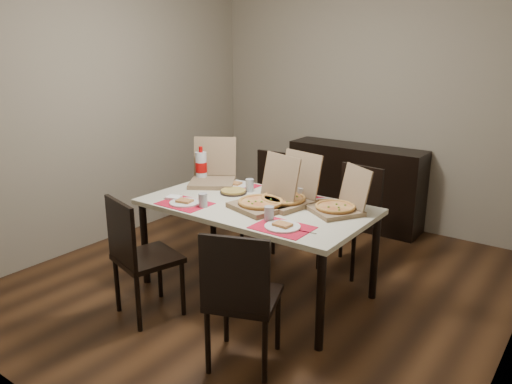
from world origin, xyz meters
TOP-DOWN VIEW (x-y plane):
  - ground at (0.00, 0.00)m, footprint 3.80×4.00m
  - room_walls at (0.00, 0.43)m, footprint 3.84×4.02m
  - sideboard at (0.00, 1.78)m, footprint 1.50×0.40m
  - dining_table at (0.04, -0.16)m, footprint 1.80×1.00m
  - chair_near_left at (-0.41, -1.01)m, footprint 0.52×0.52m
  - chair_near_right at (0.58, -1.06)m, footprint 0.54×0.54m
  - chair_far_left at (-0.46, 0.77)m, footprint 0.46×0.46m
  - chair_far_right at (0.47, 0.72)m, footprint 0.47×0.47m
  - setting_near_left at (-0.39, -0.48)m, footprint 0.44×0.30m
  - setting_near_right at (0.46, -0.47)m, footprint 0.45×0.30m
  - setting_far_left at (-0.39, 0.14)m, footprint 0.48×0.30m
  - setting_far_right at (0.45, 0.15)m, footprint 0.47×0.30m
  - napkin_loose at (0.19, -0.27)m, footprint 0.15×0.16m
  - pizza_box_center at (0.15, -0.20)m, footprint 0.50×0.52m
  - pizza_box_right at (0.66, 0.04)m, footprint 0.48×0.49m
  - pizza_box_left at (-0.64, 0.11)m, footprint 0.56×0.58m
  - pizza_box_extra at (0.23, -0.01)m, footprint 0.47×0.50m
  - faina_plate at (-0.29, -0.03)m, footprint 0.23×0.23m
  - dip_bowl at (0.07, 0.03)m, footprint 0.13×0.13m
  - soda_bottle at (-0.78, 0.11)m, footprint 0.11×0.11m

SIDE VIEW (x-z plane):
  - ground at x=0.00m, z-range -0.02..0.00m
  - sideboard at x=0.00m, z-range 0.00..0.90m
  - chair_near_left at x=-0.41m, z-range 0.05..0.98m
  - chair_near_right at x=0.58m, z-range 0.05..0.98m
  - chair_far_left at x=-0.46m, z-range 0.05..0.98m
  - chair_far_right at x=0.47m, z-range 0.05..0.98m
  - dining_table at x=0.04m, z-range 0.31..1.06m
  - napkin_loose at x=0.19m, z-range 0.75..0.77m
  - dip_bowl at x=0.07m, z-range 0.75..0.78m
  - faina_plate at x=-0.29m, z-range 0.75..0.78m
  - setting_far_left at x=-0.39m, z-range 0.72..0.83m
  - setting_near_left at x=-0.39m, z-range 0.72..0.83m
  - setting_far_right at x=0.45m, z-range 0.72..0.83m
  - setting_near_right at x=0.46m, z-range 0.72..0.83m
  - pizza_box_right at x=0.66m, z-range 0.64..0.97m
  - pizza_box_center at x=0.15m, z-range 0.61..1.01m
  - pizza_box_extra at x=0.23m, z-range 0.61..1.01m
  - pizza_box_left at x=-0.64m, z-range 0.62..1.01m
  - soda_bottle at x=-0.78m, z-range 0.73..1.05m
  - room_walls at x=0.00m, z-range 0.42..3.04m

